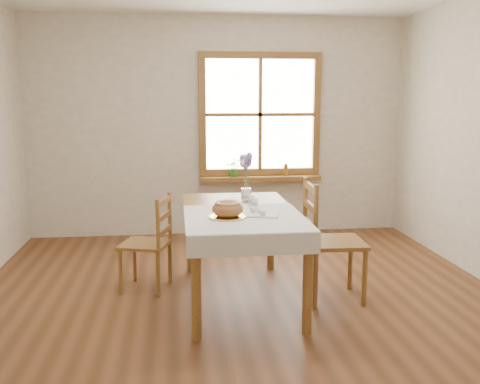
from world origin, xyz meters
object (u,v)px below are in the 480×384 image
object	(u,v)px
dining_table	(240,220)
chair_left	(145,243)
flower_vase	(246,195)
bread_plate	(228,217)
chair_right	(335,240)

from	to	relation	value
dining_table	chair_left	xyz separation A→B (m)	(-0.79, 0.32, -0.25)
dining_table	flower_vase	world-z (taller)	flower_vase
chair_left	flower_vase	size ratio (longest dim) A/B	8.25
bread_plate	flower_vase	xyz separation A→B (m)	(0.24, 0.71, 0.03)
chair_left	bread_plate	size ratio (longest dim) A/B	3.02
bread_plate	chair_right	bearing A→B (deg)	13.45
dining_table	chair_right	bearing A→B (deg)	-7.08
dining_table	chair_right	size ratio (longest dim) A/B	1.61
bread_plate	flower_vase	distance (m)	0.75
dining_table	chair_left	distance (m)	0.89
chair_right	bread_plate	distance (m)	0.97
chair_left	flower_vase	xyz separation A→B (m)	(0.89, 0.09, 0.38)
chair_right	flower_vase	distance (m)	0.89
chair_right	bread_plate	bearing A→B (deg)	105.39
dining_table	bread_plate	world-z (taller)	bread_plate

